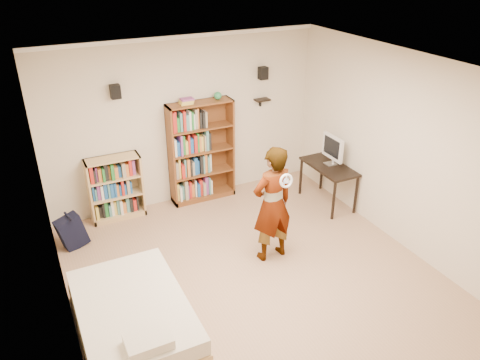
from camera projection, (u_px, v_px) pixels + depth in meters
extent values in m
cube|color=tan|center=(257.00, 279.00, 6.06)|extent=(4.50, 5.00, 0.01)
cube|color=beige|center=(185.00, 122.00, 7.45)|extent=(4.50, 0.02, 2.70)
cube|color=beige|center=(419.00, 330.00, 3.44)|extent=(4.50, 0.02, 2.70)
cube|color=beige|center=(56.00, 235.00, 4.56)|extent=(0.02, 5.00, 2.70)
cube|color=beige|center=(405.00, 153.00, 6.33)|extent=(0.02, 5.00, 2.70)
cube|color=white|center=(261.00, 72.00, 4.83)|extent=(4.50, 5.00, 0.02)
cube|color=white|center=(181.00, 37.00, 6.82)|extent=(4.50, 0.06, 0.06)
cube|color=white|center=(453.00, 166.00, 2.87)|extent=(4.50, 0.06, 0.06)
cube|color=white|center=(32.00, 104.00, 3.97)|extent=(0.06, 5.00, 0.06)
cube|color=white|center=(421.00, 55.00, 5.72)|extent=(0.06, 5.00, 0.06)
cube|color=black|center=(115.00, 92.00, 6.66)|extent=(0.14, 0.12, 0.20)
cube|color=black|center=(263.00, 73.00, 7.60)|extent=(0.14, 0.12, 0.20)
cube|color=black|center=(262.00, 100.00, 7.81)|extent=(0.25, 0.16, 0.02)
imported|color=black|center=(272.00, 204.00, 6.15)|extent=(0.63, 0.44, 1.64)
torus|color=silver|center=(286.00, 181.00, 5.68)|extent=(0.18, 0.07, 0.19)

